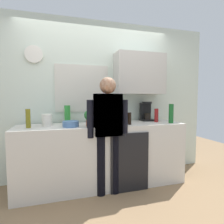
% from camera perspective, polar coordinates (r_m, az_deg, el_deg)
% --- Properties ---
extents(ground_plane, '(8.00, 8.00, 0.00)m').
position_cam_1_polar(ground_plane, '(2.85, -1.24, -23.43)').
color(ground_plane, '#8C6D4C').
extents(kitchen_counter, '(2.48, 0.64, 0.93)m').
position_cam_1_polar(kitchen_counter, '(2.94, -2.84, -12.72)').
color(kitchen_counter, beige).
rests_on(kitchen_counter, ground_plane).
extents(dishwasher_panel, '(0.56, 0.02, 0.84)m').
position_cam_1_polar(dishwasher_panel, '(2.75, 5.43, -15.01)').
color(dishwasher_panel, black).
rests_on(dishwasher_panel, ground_plane).
extents(back_wall_assembly, '(4.08, 0.42, 2.60)m').
position_cam_1_polar(back_wall_assembly, '(3.22, -2.96, 5.02)').
color(back_wall_assembly, silver).
rests_on(back_wall_assembly, ground_plane).
extents(coffee_maker, '(0.20, 0.20, 0.33)m').
position_cam_1_polar(coffee_maker, '(3.32, 10.29, -0.07)').
color(coffee_maker, black).
rests_on(coffee_maker, kitchen_counter).
extents(bottle_olive_oil, '(0.06, 0.06, 0.25)m').
position_cam_1_polar(bottle_olive_oil, '(2.70, -24.05, -1.81)').
color(bottle_olive_oil, olive).
rests_on(bottle_olive_oil, kitchen_counter).
extents(bottle_clear_soda, '(0.09, 0.09, 0.28)m').
position_cam_1_polar(bottle_clear_soda, '(2.98, -13.34, -0.73)').
color(bottle_clear_soda, '#2D8C33').
rests_on(bottle_clear_soda, kitchen_counter).
extents(bottle_amber_beer, '(0.06, 0.06, 0.23)m').
position_cam_1_polar(bottle_amber_beer, '(2.86, -3.78, -1.33)').
color(bottle_amber_beer, brown).
rests_on(bottle_amber_beer, kitchen_counter).
extents(bottle_red_vinegar, '(0.06, 0.06, 0.22)m').
position_cam_1_polar(bottle_red_vinegar, '(3.18, 13.27, -0.97)').
color(bottle_red_vinegar, maroon).
rests_on(bottle_red_vinegar, kitchen_counter).
extents(bottle_green_wine, '(0.07, 0.07, 0.30)m').
position_cam_1_polar(bottle_green_wine, '(3.10, 17.45, -0.44)').
color(bottle_green_wine, '#195923').
rests_on(bottle_green_wine, kitchen_counter).
extents(bottle_dark_sauce, '(0.06, 0.06, 0.18)m').
position_cam_1_polar(bottle_dark_sauce, '(2.81, 5.30, -1.95)').
color(bottle_dark_sauce, black).
rests_on(bottle_dark_sauce, kitchen_counter).
extents(cup_white_mug, '(0.08, 0.08, 0.09)m').
position_cam_1_polar(cup_white_mug, '(2.76, -4.74, -2.94)').
color(cup_white_mug, white).
rests_on(cup_white_mug, kitchen_counter).
extents(mixing_bowl, '(0.22, 0.22, 0.08)m').
position_cam_1_polar(mixing_bowl, '(2.64, -12.36, -3.54)').
color(mixing_bowl, '#4C72A5').
rests_on(mixing_bowl, kitchen_counter).
extents(potted_plant, '(0.15, 0.15, 0.23)m').
position_cam_1_polar(potted_plant, '(2.64, -6.83, -1.46)').
color(potted_plant, '#9E5638').
rests_on(potted_plant, kitchen_counter).
extents(dish_soap, '(0.06, 0.06, 0.18)m').
position_cam_1_polar(dish_soap, '(2.99, 5.04, -1.81)').
color(dish_soap, blue).
rests_on(dish_soap, kitchen_counter).
extents(storage_canister, '(0.14, 0.14, 0.17)m').
position_cam_1_polar(storage_canister, '(2.80, -19.08, -2.31)').
color(storage_canister, silver).
rests_on(storage_canister, kitchen_counter).
extents(person_at_sink, '(0.57, 0.22, 1.60)m').
position_cam_1_polar(person_at_sink, '(2.55, -1.27, -4.21)').
color(person_at_sink, brown).
rests_on(person_at_sink, ground_plane).
extents(person_guest, '(0.57, 0.22, 1.60)m').
position_cam_1_polar(person_guest, '(2.55, -1.27, -4.21)').
color(person_guest, black).
rests_on(person_guest, ground_plane).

